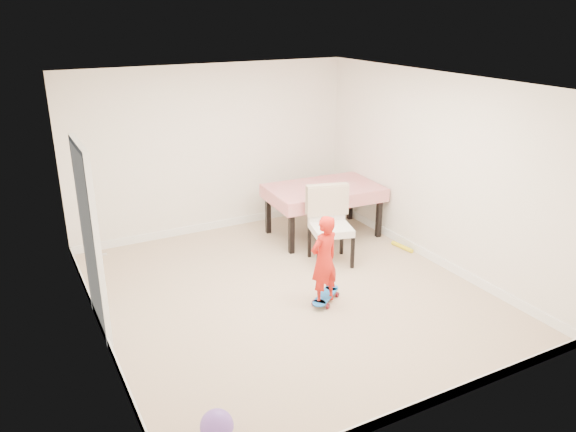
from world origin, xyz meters
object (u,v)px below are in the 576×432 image
child (324,263)px  dining_chair (331,227)px  dining_table (323,211)px  balloon (217,426)px  skateboard (326,298)px

child → dining_chair: bearing=-139.1°
dining_table → child: size_ratio=1.54×
dining_table → balloon: 4.63m
skateboard → child: bearing=177.2°
skateboard → child: child is taller
dining_table → dining_chair: 1.04m
dining_table → dining_chair: size_ratio=1.57×
dining_chair → skateboard: bearing=-109.5°
dining_chair → child: (-0.71, -0.97, 0.01)m
dining_chair → child: bearing=-110.8°
dining_chair → child: child is taller
balloon → dining_table: bearing=47.8°
dining_chair → child: 1.20m
dining_table → balloon: dining_table is taller
skateboard → dining_chair: bearing=18.6°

